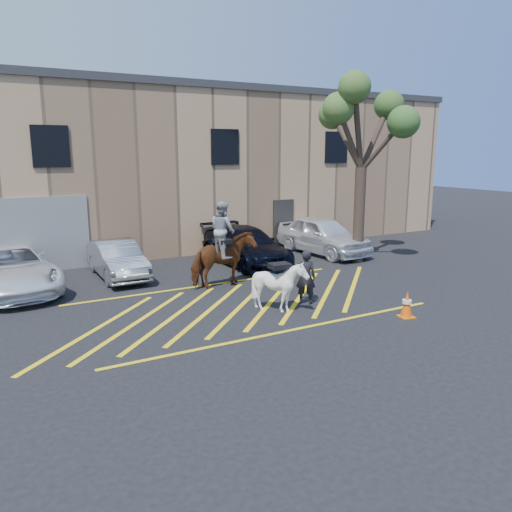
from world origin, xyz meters
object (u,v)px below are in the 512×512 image
car_blue_suv (246,246)px  car_white_suv (323,235)px  saddled_white (280,286)px  handler (306,277)px  car_silver_sedan (117,259)px  mounted_bay (223,253)px  tree (363,118)px  traffic_cone (407,304)px  car_white_pickup (9,269)px

car_blue_suv → car_white_suv: bearing=1.6°
saddled_white → handler: bearing=13.8°
car_silver_sedan → handler: 7.13m
mounted_bay → tree: size_ratio=0.39×
handler → saddled_white: (-1.06, -0.26, -0.06)m
car_blue_suv → car_white_suv: 3.94m
handler → saddled_white: bearing=49.7°
car_silver_sedan → saddled_white: size_ratio=2.66×
car_blue_suv → handler: handler is taller
handler → mounted_bay: (-1.30, 2.89, 0.34)m
traffic_cone → tree: (3.44, 6.07, 5.33)m
traffic_cone → saddled_white: bearing=142.7°
car_blue_suv → handler: size_ratio=3.11×
handler → saddled_white: 1.10m
mounted_bay → saddled_white: mounted_bay is taller
car_white_pickup → tree: 13.75m
saddled_white → tree: 8.87m
saddled_white → traffic_cone: bearing=-37.3°
car_white_suv → handler: bearing=-135.1°
traffic_cone → handler: bearing=125.7°
mounted_bay → saddled_white: size_ratio=1.92×
car_white_pickup → traffic_cone: 12.27m
car_blue_suv → car_white_suv: car_white_suv is taller
handler → tree: tree is taller
car_silver_sedan → car_blue_suv: car_blue_suv is taller
mounted_bay → tree: (6.44, 0.82, 4.54)m
handler → tree: bearing=-108.2°
traffic_cone → tree: tree is taller
mounted_bay → traffic_cone: 6.10m
handler → saddled_white: handler is taller
saddled_white → car_white_suv: bearing=45.1°
car_blue_suv → handler: 5.61m
car_silver_sedan → traffic_cone: car_silver_sedan is taller
saddled_white → tree: tree is taller
car_white_suv → tree: bearing=-87.0°
mounted_bay → saddled_white: 3.18m
tree → car_white_suv: bearing=97.5°
car_silver_sedan → mounted_bay: size_ratio=1.39×
car_blue_suv → mounted_bay: (-2.25, -2.64, 0.42)m
car_blue_suv → car_white_pickup: bearing=177.9°
car_white_suv → mounted_bay: (-6.18, -2.81, 0.33)m
car_silver_sedan → saddled_white: (2.98, -6.13, 0.10)m
tree → saddled_white: bearing=-147.4°
car_silver_sedan → tree: tree is taller
mounted_bay → saddled_white: (0.24, -3.15, -0.40)m
car_silver_sedan → traffic_cone: 10.05m
car_blue_suv → handler: bearing=-100.5°
car_white_pickup → tree: tree is taller
car_white_pickup → car_silver_sedan: bearing=-3.7°
saddled_white → car_blue_suv: bearing=70.9°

